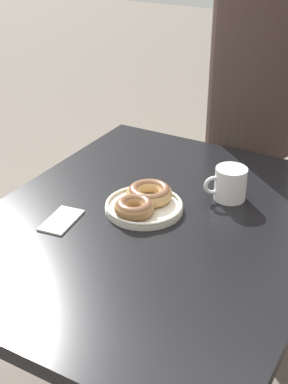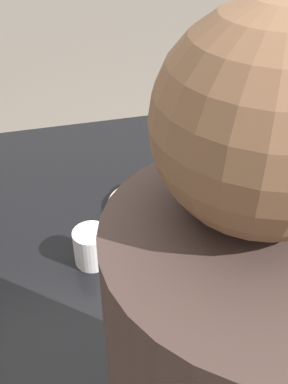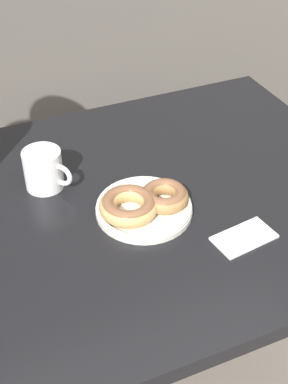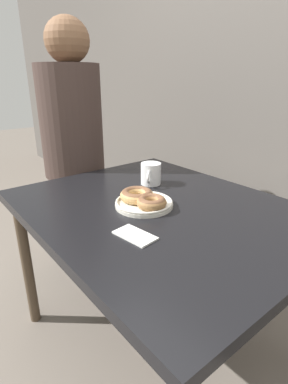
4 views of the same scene
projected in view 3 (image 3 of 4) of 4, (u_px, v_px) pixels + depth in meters
name	position (u px, v px, depth m)	size (l,w,h in m)	color
dining_table	(149.00, 217.00, 1.36)	(1.16, 0.93, 0.72)	black
donut_plate	(144.00, 204.00, 1.24)	(0.24, 0.23, 0.06)	silver
coffee_mug	(44.00, 169.00, 1.31)	(0.11, 0.12, 0.10)	white
napkin	(244.00, 237.00, 1.19)	(0.15, 0.09, 0.01)	white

